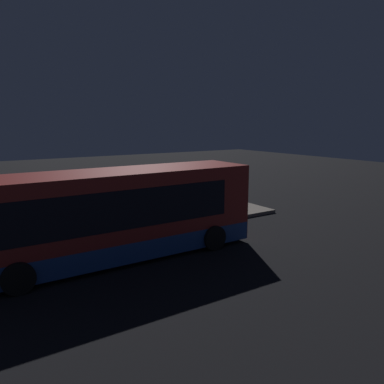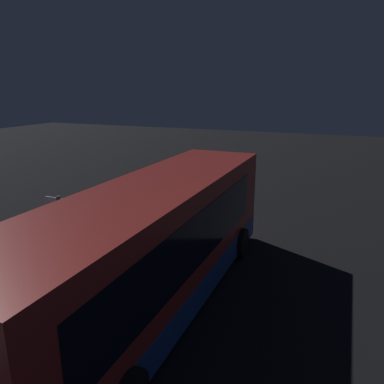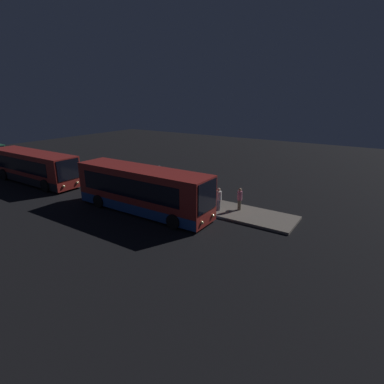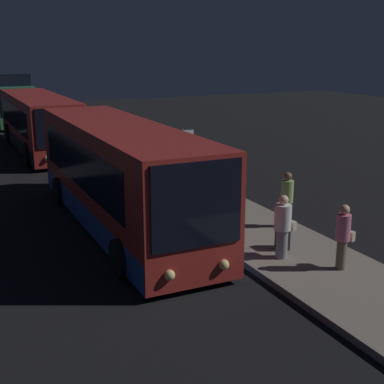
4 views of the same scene
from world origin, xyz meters
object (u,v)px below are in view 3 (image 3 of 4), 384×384
bus_lead (142,190)px  suitcase (215,203)px  sign_post (157,178)px  passenger_waiting (240,198)px  passenger_boarding (219,198)px  bus_second (33,167)px  passenger_with_bags (205,188)px

bus_lead → suitcase: 5.30m
bus_lead → sign_post: bearing=103.5°
passenger_waiting → sign_post: bearing=174.4°
sign_post → passenger_boarding: bearing=4.4°
bus_second → suitcase: 18.19m
passenger_boarding → bus_lead: bearing=-162.9°
bus_second → suitcase: size_ratio=13.57×
passenger_waiting → passenger_with_bags: passenger_with_bags is taller
passenger_with_bags → suitcase: (1.48, -1.15, -0.61)m
passenger_with_bags → passenger_waiting: bearing=-132.1°
bus_lead → passenger_boarding: (4.66, 2.73, -0.52)m
bus_second → passenger_waiting: (19.63, 3.62, -0.41)m
passenger_waiting → sign_post: size_ratio=0.62×
passenger_boarding → sign_post: (-5.22, -0.40, 0.83)m
passenger_waiting → passenger_with_bags: 3.27m
bus_second → passenger_with_bags: 16.97m
passenger_boarding → suitcase: size_ratio=2.04×
bus_lead → passenger_boarding: bearing=30.4°
bus_second → passenger_waiting: size_ratio=6.77×
bus_lead → passenger_with_bags: bearing=57.9°
suitcase → sign_post: sign_post is taller
passenger_boarding → suitcase: passenger_boarding is taller
bus_second → passenger_waiting: bus_second is taller
passenger_boarding → passenger_waiting: 1.50m
bus_second → sign_post: (13.19, 2.33, 0.42)m
suitcase → sign_post: bearing=-170.6°
bus_second → passenger_boarding: (18.41, 2.73, -0.41)m
passenger_boarding → sign_post: size_ratio=0.63×
bus_lead → passenger_waiting: (5.87, 3.62, -0.52)m
bus_lead → passenger_boarding: size_ratio=6.51×
passenger_with_bags → sign_post: sign_post is taller
suitcase → passenger_with_bags: bearing=142.1°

